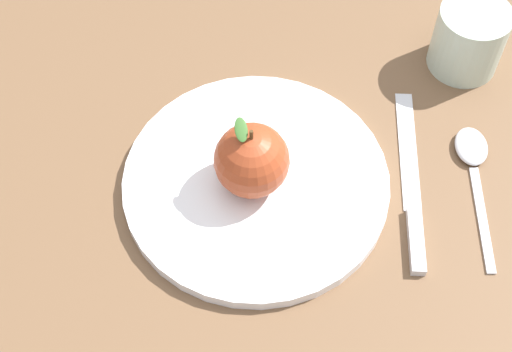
# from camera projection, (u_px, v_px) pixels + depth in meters

# --- Properties ---
(ground_plane) EXTENTS (2.40, 2.40, 0.00)m
(ground_plane) POSITION_uv_depth(u_px,v_px,m) (277.00, 180.00, 0.78)
(ground_plane) COLOR brown
(dinner_plate) EXTENTS (0.27, 0.27, 0.01)m
(dinner_plate) POSITION_uv_depth(u_px,v_px,m) (256.00, 182.00, 0.76)
(dinner_plate) COLOR white
(dinner_plate) RESTS_ON ground_plane
(apple) EXTENTS (0.07, 0.07, 0.09)m
(apple) POSITION_uv_depth(u_px,v_px,m) (252.00, 160.00, 0.73)
(apple) COLOR #9E3D1E
(apple) RESTS_ON dinner_plate
(cup) EXTENTS (0.08, 0.08, 0.08)m
(cup) POSITION_uv_depth(u_px,v_px,m) (470.00, 36.00, 0.82)
(cup) COLOR #B2C6B2
(cup) RESTS_ON ground_plane
(knife) EXTENTS (0.08, 0.21, 0.01)m
(knife) POSITION_uv_depth(u_px,v_px,m) (412.00, 194.00, 0.76)
(knife) COLOR silver
(knife) RESTS_ON ground_plane
(spoon) EXTENTS (0.08, 0.16, 0.01)m
(spoon) POSITION_uv_depth(u_px,v_px,m) (474.00, 161.00, 0.78)
(spoon) COLOR silver
(spoon) RESTS_ON ground_plane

